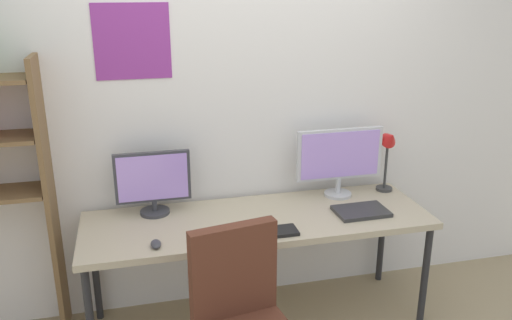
# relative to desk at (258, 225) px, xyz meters

# --- Properties ---
(wall_back) EXTENTS (4.49, 0.11, 2.60)m
(wall_back) POSITION_rel_desk_xyz_m (-0.00, 0.42, 0.61)
(wall_back) COLOR silver
(wall_back) RESTS_ON ground_plane
(desk) EXTENTS (2.09, 0.68, 0.74)m
(desk) POSITION_rel_desk_xyz_m (0.00, 0.00, 0.00)
(desk) COLOR tan
(desk) RESTS_ON ground_plane
(monitor_left) EXTENTS (0.45, 0.18, 0.39)m
(monitor_left) POSITION_rel_desk_xyz_m (-0.60, 0.21, 0.26)
(monitor_left) COLOR #38383D
(monitor_left) RESTS_ON desk
(monitor_right) EXTENTS (0.58, 0.18, 0.46)m
(monitor_right) POSITION_rel_desk_xyz_m (0.60, 0.21, 0.31)
(monitor_right) COLOR silver
(monitor_right) RESTS_ON desk
(desk_lamp) EXTENTS (0.11, 0.15, 0.45)m
(desk_lamp) POSITION_rel_desk_xyz_m (0.94, 0.20, 0.36)
(desk_lamp) COLOR #333333
(desk_lamp) RESTS_ON desk
(keyboard_main) EXTENTS (0.34, 0.13, 0.02)m
(keyboard_main) POSITION_rel_desk_xyz_m (0.00, -0.23, 0.06)
(keyboard_main) COLOR black
(keyboard_main) RESTS_ON desk
(mouse_left_side) EXTENTS (0.06, 0.10, 0.03)m
(mouse_left_side) POSITION_rel_desk_xyz_m (-0.37, -0.25, 0.07)
(mouse_left_side) COLOR black
(mouse_left_side) RESTS_ON desk
(mouse_right_side) EXTENTS (0.06, 0.10, 0.03)m
(mouse_right_side) POSITION_rel_desk_xyz_m (-0.62, -0.23, 0.07)
(mouse_right_side) COLOR #38383D
(mouse_right_side) RESTS_ON desk
(laptop_closed) EXTENTS (0.32, 0.23, 0.02)m
(laptop_closed) POSITION_rel_desk_xyz_m (0.63, -0.09, 0.06)
(laptop_closed) COLOR #2D2D2D
(laptop_closed) RESTS_ON desk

